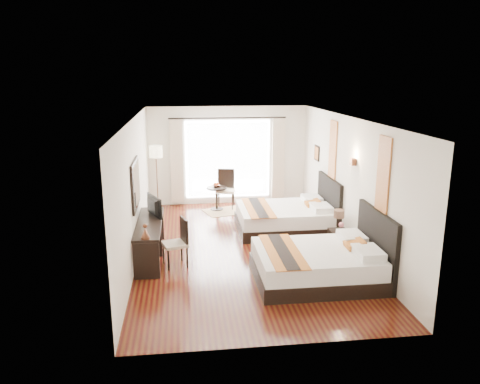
{
  "coord_description": "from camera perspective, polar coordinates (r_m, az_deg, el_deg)",
  "views": [
    {
      "loc": [
        -1.26,
        -9.42,
        3.66
      ],
      "look_at": [
        -0.08,
        0.19,
        1.22
      ],
      "focal_mm": 35.0,
      "sensor_mm": 36.0,
      "label": 1
    }
  ],
  "objects": [
    {
      "name": "bronze_figurine",
      "position": [
        8.68,
        -11.48,
        -4.82
      ],
      "size": [
        0.18,
        0.18,
        0.25
      ],
      "primitive_type": null,
      "rotation": [
        0.0,
        0.0,
        0.06
      ],
      "color": "#4E2C1C",
      "rests_on": "console_desk"
    },
    {
      "name": "television",
      "position": [
        10.0,
        -10.81,
        -1.71
      ],
      "size": [
        0.39,
        0.73,
        0.43
      ],
      "primitive_type": "imported",
      "rotation": [
        0.0,
        0.0,
        1.99
      ],
      "color": "black",
      "rests_on": "console_desk"
    },
    {
      "name": "wall_headboard",
      "position": [
        10.3,
        13.08,
        1.11
      ],
      "size": [
        0.01,
        7.5,
        2.8
      ],
      "primitive_type": "cube",
      "color": "silver",
      "rests_on": "floor"
    },
    {
      "name": "wall_entry",
      "position": [
        6.24,
        5.19,
        -7.16
      ],
      "size": [
        4.5,
        0.01,
        2.8
      ],
      "primitive_type": "cube",
      "color": "silver",
      "rests_on": "floor"
    },
    {
      "name": "wall_desk",
      "position": [
        9.74,
        -12.6,
        0.38
      ],
      "size": [
        0.01,
        7.5,
        2.8
      ],
      "primitive_type": "cube",
      "color": "silver",
      "rests_on": "floor"
    },
    {
      "name": "floor_lamp",
      "position": [
        12.95,
        -10.2,
        4.37
      ],
      "size": [
        0.36,
        0.36,
        1.78
      ],
      "color": "black",
      "rests_on": "floor"
    },
    {
      "name": "ceiling",
      "position": [
        9.55,
        0.63,
        8.92
      ],
      "size": [
        4.5,
        7.5,
        0.02
      ],
      "primitive_type": "cube",
      "color": "white",
      "rests_on": "wall_headboard"
    },
    {
      "name": "bed_near",
      "position": [
        8.73,
        9.87,
        -8.51
      ],
      "size": [
        2.27,
        1.77,
        1.28
      ],
      "color": "black",
      "rests_on": "floor"
    },
    {
      "name": "sheer_curtain",
      "position": [
        13.36,
        -1.48,
        3.98
      ],
      "size": [
        2.3,
        0.02,
        2.1
      ],
      "primitive_type": "cube",
      "color": "white",
      "rests_on": "wall_window"
    },
    {
      "name": "floor",
      "position": [
        10.19,
        0.58,
        -6.93
      ],
      "size": [
        4.5,
        7.5,
        0.01
      ],
      "primitive_type": "cube",
      "color": "#370B0A",
      "rests_on": "ground"
    },
    {
      "name": "jute_rug",
      "position": [
        12.89,
        -1.54,
        -2.33
      ],
      "size": [
        1.42,
        1.17,
        0.01
      ],
      "primitive_type": "cube",
      "rotation": [
        0.0,
        0.0,
        0.31
      ],
      "color": "tan",
      "rests_on": "floor"
    },
    {
      "name": "drape_left",
      "position": [
        13.27,
        -7.72,
        3.69
      ],
      "size": [
        0.35,
        0.14,
        2.35
      ],
      "primitive_type": "cube",
      "color": "#BEAE93",
      "rests_on": "floor"
    },
    {
      "name": "wall_sconce",
      "position": [
        9.87,
        13.62,
        3.59
      ],
      "size": [
        0.1,
        0.14,
        0.14
      ],
      "primitive_type": "cube",
      "color": "#4E2C1C",
      "rests_on": "wall_headboard"
    },
    {
      "name": "fruit_bowl",
      "position": [
        12.89,
        -2.91,
        0.75
      ],
      "size": [
        0.27,
        0.27,
        0.05
      ],
      "primitive_type": "imported",
      "rotation": [
        0.0,
        0.0,
        0.31
      ],
      "color": "#4B2E1B",
      "rests_on": "side_table"
    },
    {
      "name": "side_table",
      "position": [
        12.95,
        -2.86,
        -0.79
      ],
      "size": [
        0.56,
        0.56,
        0.65
      ],
      "primitive_type": "cylinder",
      "color": "black",
      "rests_on": "floor"
    },
    {
      "name": "window_glass",
      "position": [
        13.42,
        -1.51,
        4.02
      ],
      "size": [
        2.4,
        0.02,
        2.2
      ],
      "primitive_type": "cube",
      "color": "white",
      "rests_on": "wall_window"
    },
    {
      "name": "wall_window",
      "position": [
        13.42,
        -1.52,
        4.45
      ],
      "size": [
        4.5,
        0.01,
        2.8
      ],
      "primitive_type": "cube",
      "color": "silver",
      "rests_on": "floor"
    },
    {
      "name": "vase",
      "position": [
        9.95,
        12.23,
        -4.29
      ],
      "size": [
        0.14,
        0.14,
        0.14
      ],
      "primitive_type": "imported",
      "rotation": [
        0.0,
        0.0,
        -0.05
      ],
      "color": "black",
      "rests_on": "nightstand"
    },
    {
      "name": "nightstand",
      "position": [
        10.23,
        11.94,
        -5.81
      ],
      "size": [
        0.37,
        0.46,
        0.44
      ],
      "primitive_type": "cube",
      "color": "black",
      "rests_on": "floor"
    },
    {
      "name": "mirror_frame",
      "position": [
        9.48,
        -12.63,
        0.94
      ],
      "size": [
        0.04,
        1.25,
        0.95
      ],
      "primitive_type": "cube",
      "color": "black",
      "rests_on": "wall_desk"
    },
    {
      "name": "drape_right",
      "position": [
        13.54,
        4.67,
        3.98
      ],
      "size": [
        0.35,
        0.14,
        2.35
      ],
      "primitive_type": "cube",
      "color": "#BEAE93",
      "rests_on": "floor"
    },
    {
      "name": "desk_chair",
      "position": [
        9.33,
        -7.79,
        -7.18
      ],
      "size": [
        0.55,
        0.55,
        0.95
      ],
      "rotation": [
        0.0,
        0.0,
        3.43
      ],
      "color": "beige",
      "rests_on": "floor"
    },
    {
      "name": "table_lamp",
      "position": [
        10.21,
        11.98,
        -2.76
      ],
      "size": [
        0.23,
        0.23,
        0.36
      ],
      "color": "black",
      "rests_on": "nightstand"
    },
    {
      "name": "art_panel_far",
      "position": [
        11.22,
        11.25,
        5.12
      ],
      "size": [
        0.03,
        0.5,
        1.35
      ],
      "primitive_type": "cube",
      "color": "maroon",
      "rests_on": "wall_headboard"
    },
    {
      "name": "console_desk",
      "position": [
        9.79,
        -10.91,
        -5.71
      ],
      "size": [
        0.5,
        2.2,
        0.76
      ],
      "primitive_type": "cube",
      "color": "black",
      "rests_on": "floor"
    },
    {
      "name": "art_panel_near",
      "position": [
        8.62,
        17.07,
        2.07
      ],
      "size": [
        0.03,
        0.5,
        1.35
      ],
      "primitive_type": "cube",
      "color": "maroon",
      "rests_on": "wall_headboard"
    },
    {
      "name": "window_chair",
      "position": [
        13.15,
        -1.77,
        -0.53
      ],
      "size": [
        0.58,
        0.58,
        1.08
      ],
      "rotation": [
        0.0,
        0.0,
        -1.76
      ],
      "color": "beige",
      "rests_on": "floor"
    },
    {
      "name": "bed_far",
      "position": [
        11.31,
        5.8,
        -3.06
      ],
      "size": [
        2.25,
        1.75,
        1.27
      ],
      "color": "black",
      "rests_on": "floor"
    },
    {
      "name": "mirror_glass",
      "position": [
        9.48,
        -12.48,
        0.94
      ],
      "size": [
        0.01,
        1.12,
        0.82
      ],
      "primitive_type": "cube",
      "color": "white",
      "rests_on": "mirror_frame"
    }
  ]
}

